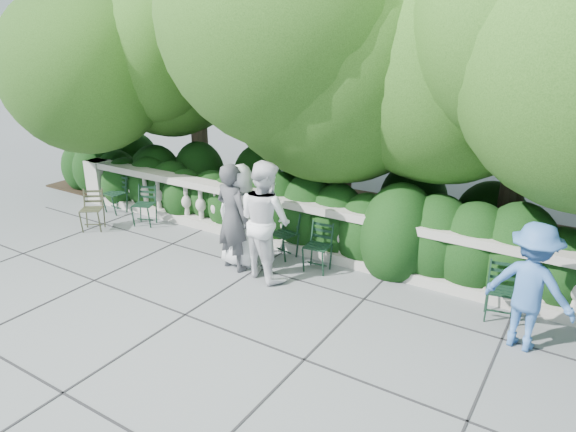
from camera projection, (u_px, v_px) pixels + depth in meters
The scene contains 14 objects.
ground at pixel (254, 295), 7.95m from camera, with size 90.00×90.00×0.00m, color #595D61.
balustrade at pixel (312, 230), 9.21m from camera, with size 12.00×0.44×1.00m.
shrub_hedge at pixel (341, 234), 10.33m from camera, with size 15.00×2.60×1.70m, color black, non-canonical shape.
tree_canopy at pixel (390, 24), 8.77m from camera, with size 15.04×6.52×6.78m.
chair_a at pixel (111, 214), 11.42m from camera, with size 0.44×0.48×0.84m, color black, non-canonical shape.
chair_b at pixel (143, 227), 10.67m from camera, with size 0.44×0.48×0.84m, color black, non-canonical shape.
chair_c at pixel (278, 259), 9.19m from camera, with size 0.44×0.48×0.84m, color black, non-canonical shape.
chair_e at pixel (313, 274), 8.64m from camera, with size 0.44×0.48×0.84m, color black, non-canonical shape.
chair_f at pixel (498, 324), 7.18m from camera, with size 0.44×0.48×0.84m, color black, non-canonical shape.
chair_weathered at pixel (92, 232), 10.39m from camera, with size 0.44×0.48×0.84m, color black, non-canonical shape.
person_businessman at pixel (239, 216), 8.71m from camera, with size 0.88×0.57×1.79m, color white.
person_woman_grey at pixel (232, 217), 8.55m from camera, with size 0.68×0.44×1.85m, color #3E3F43.
person_casual_man at pixel (265, 220), 8.26m from camera, with size 0.96×0.75×1.97m, color white.
person_older_blue at pixel (530, 287), 6.42m from camera, with size 1.10×0.63×1.70m, color #3763A6.
Camera 1 is at (4.21, -5.66, 3.90)m, focal length 32.00 mm.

